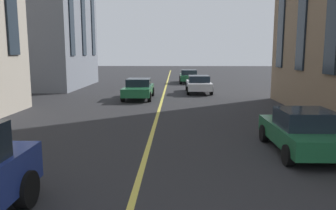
% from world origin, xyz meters
% --- Properties ---
extents(lane_centre_line, '(80.00, 0.16, 0.01)m').
position_xyz_m(lane_centre_line, '(20.00, 0.00, 0.00)').
color(lane_centre_line, '#D8C64C').
rests_on(lane_centre_line, ground_plane).
extents(car_green_far, '(4.40, 1.95, 1.37)m').
position_xyz_m(car_green_far, '(34.76, -2.29, 0.70)').
color(car_green_far, '#1E6038').
rests_on(car_green_far, ground_plane).
extents(car_green_trailing, '(3.90, 1.89, 1.40)m').
position_xyz_m(car_green_trailing, '(9.92, -4.90, 0.70)').
color(car_green_trailing, '#1E6038').
rests_on(car_green_trailing, ground_plane).
extents(car_white_near, '(4.40, 1.95, 1.37)m').
position_xyz_m(car_white_near, '(25.94, -2.73, 0.70)').
color(car_white_near, silver).
rests_on(car_white_near, ground_plane).
extents(car_green_parked_a, '(4.40, 1.95, 1.37)m').
position_xyz_m(car_green_parked_a, '(22.42, 1.63, 0.70)').
color(car_green_parked_a, '#1E6038').
rests_on(car_green_parked_a, ground_plane).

